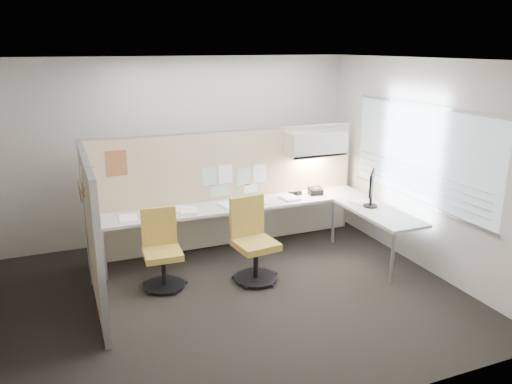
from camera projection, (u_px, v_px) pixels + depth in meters
name	position (u px, v px, depth m)	size (l,w,h in m)	color
floor	(229.00, 296.00, 6.11)	(5.50, 4.50, 0.01)	black
ceiling	(226.00, 59.00, 5.32)	(5.50, 4.50, 0.01)	white
wall_back	(180.00, 149.00, 7.72)	(5.50, 0.02, 2.80)	beige
wall_front	(326.00, 262.00, 3.72)	(5.50, 0.02, 2.80)	beige
wall_right	(421.00, 165.00, 6.71)	(0.02, 4.50, 2.80)	beige
window_pane	(420.00, 154.00, 6.66)	(0.01, 2.80, 1.30)	#94A3AC
partition_back	(228.00, 189.00, 7.49)	(4.10, 0.06, 1.75)	#D0B790
partition_left	(92.00, 232.00, 5.77)	(0.06, 2.20, 1.75)	#D0B790
desk	(264.00, 213.00, 7.28)	(4.00, 2.07, 0.73)	beige
overhead_bin	(316.00, 143.00, 7.61)	(0.90, 0.36, 0.38)	beige
task_light_strip	(315.00, 157.00, 7.67)	(0.60, 0.06, 0.02)	#FFEABF
pinned_papers	(234.00, 179.00, 7.44)	(1.01, 0.00, 0.47)	#8CBF8C
poster	(116.00, 163.00, 6.72)	(0.28, 0.00, 0.35)	orange
chair_left	(162.00, 252.00, 6.26)	(0.52, 0.52, 0.98)	black
chair_right	(253.00, 243.00, 6.44)	(0.57, 0.58, 1.07)	black
monitor	(372.00, 187.00, 7.05)	(0.33, 0.39, 0.51)	black
phone	(315.00, 191.00, 7.72)	(0.24, 0.22, 0.12)	black
stapler	(293.00, 193.00, 7.69)	(0.14, 0.04, 0.05)	black
tape_dispenser	(298.00, 193.00, 7.69)	(0.10, 0.06, 0.06)	black
coat_hook	(83.00, 201.00, 5.09)	(0.18, 0.42, 1.27)	silver
paper_stack_0	(128.00, 218.00, 6.61)	(0.23, 0.30, 0.03)	white
paper_stack_1	(177.00, 210.00, 6.97)	(0.23, 0.30, 0.02)	white
paper_stack_2	(229.00, 205.00, 7.15)	(0.23, 0.30, 0.03)	white
paper_stack_3	(259.00, 201.00, 7.37)	(0.23, 0.30, 0.01)	white
paper_stack_4	(290.00, 198.00, 7.49)	(0.23, 0.30, 0.03)	white
paper_stack_5	(361.00, 202.00, 7.32)	(0.23, 0.30, 0.02)	white
paper_stack_6	(188.00, 211.00, 6.87)	(0.23, 0.30, 0.05)	white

